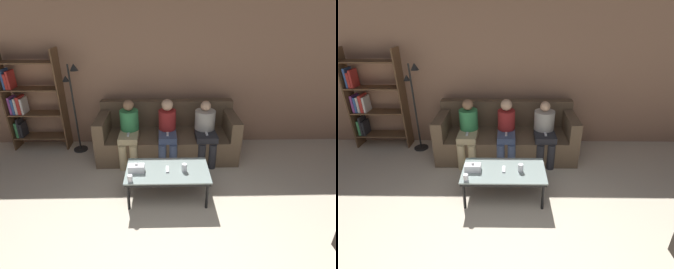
{
  "view_description": "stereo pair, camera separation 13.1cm",
  "coord_description": "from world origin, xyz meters",
  "views": [
    {
      "loc": [
        -0.08,
        -1.35,
        2.45
      ],
      "look_at": [
        0.0,
        2.3,
        0.7
      ],
      "focal_mm": 28.0,
      "sensor_mm": 36.0,
      "label": 1
    },
    {
      "loc": [
        0.05,
        -1.35,
        2.45
      ],
      "look_at": [
        0.0,
        2.3,
        0.7
      ],
      "focal_mm": 28.0,
      "sensor_mm": 36.0,
      "label": 2
    }
  ],
  "objects": [
    {
      "name": "couch",
      "position": [
        0.0,
        2.96,
        0.34
      ],
      "size": [
        2.43,
        0.94,
        0.94
      ],
      "color": "brown",
      "rests_on": "ground_plane"
    },
    {
      "name": "seated_person_mid_left",
      "position": [
        0.0,
        2.73,
        0.58
      ],
      "size": [
        0.31,
        0.63,
        1.09
      ],
      "color": "#47567A",
      "rests_on": "ground_plane"
    },
    {
      "name": "bookshelf",
      "position": [
        -2.54,
        3.27,
        0.91
      ],
      "size": [
        1.02,
        0.32,
        1.87
      ],
      "color": "brown",
      "rests_on": "ground_plane"
    },
    {
      "name": "wall_back",
      "position": [
        0.0,
        3.5,
        1.3
      ],
      "size": [
        12.0,
        0.06,
        2.6
      ],
      "color": "#9E755B",
      "rests_on": "ground_plane"
    },
    {
      "name": "standing_lamp",
      "position": [
        -1.64,
        3.13,
        1.0
      ],
      "size": [
        0.31,
        0.26,
        1.63
      ],
      "color": "black",
      "rests_on": "ground_plane"
    },
    {
      "name": "seated_person_mid_right",
      "position": [
        0.66,
        2.74,
        0.58
      ],
      "size": [
        0.35,
        0.65,
        1.05
      ],
      "color": "#28282D",
      "rests_on": "ground_plane"
    },
    {
      "name": "coffee_table",
      "position": [
        -0.02,
        1.7,
        0.4
      ],
      "size": [
        1.15,
        0.64,
        0.44
      ],
      "color": "#8C9E99",
      "rests_on": "ground_plane"
    },
    {
      "name": "tissue_box",
      "position": [
        -0.45,
        1.67,
        0.49
      ],
      "size": [
        0.22,
        0.12,
        0.13
      ],
      "color": "white",
      "rests_on": "coffee_table"
    },
    {
      "name": "seated_person_left_end",
      "position": [
        -0.66,
        2.73,
        0.58
      ],
      "size": [
        0.32,
        0.65,
        1.08
      ],
      "color": "tan",
      "rests_on": "ground_plane"
    },
    {
      "name": "game_remote",
      "position": [
        -0.02,
        1.7,
        0.45
      ],
      "size": [
        0.04,
        0.15,
        0.02
      ],
      "color": "white",
      "rests_on": "coffee_table"
    },
    {
      "name": "cup_near_left",
      "position": [
        0.21,
        1.67,
        0.5
      ],
      "size": [
        0.07,
        0.07,
        0.11
      ],
      "color": "silver",
      "rests_on": "coffee_table"
    },
    {
      "name": "cup_near_right",
      "position": [
        -0.51,
        1.45,
        0.49
      ],
      "size": [
        0.07,
        0.07,
        0.09
      ],
      "color": "silver",
      "rests_on": "coffee_table"
    }
  ]
}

